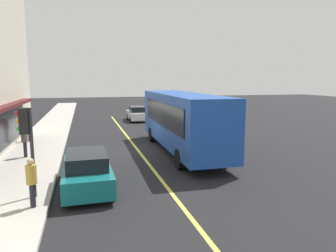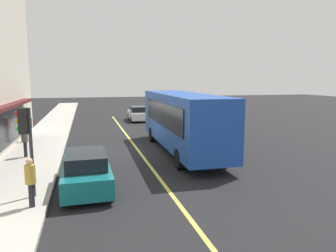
{
  "view_description": "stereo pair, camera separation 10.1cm",
  "coord_description": "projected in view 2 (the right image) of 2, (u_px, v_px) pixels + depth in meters",
  "views": [
    {
      "loc": [
        -18.9,
        3.12,
        4.31
      ],
      "look_at": [
        -1.38,
        -1.64,
        1.6
      ],
      "focal_mm": 33.26,
      "sensor_mm": 36.0,
      "label": 1
    },
    {
      "loc": [
        -18.92,
        3.02,
        4.31
      ],
      "look_at": [
        -1.38,
        -1.64,
        1.6
      ],
      "focal_mm": 33.26,
      "sensor_mm": 36.0,
      "label": 2
    }
  ],
  "objects": [
    {
      "name": "pedestrian_near_storefront",
      "position": [
        30.0,
        125.0,
        21.14
      ],
      "size": [
        0.34,
        0.34,
        1.81
      ],
      "color": "black",
      "rests_on": "sidewalk"
    },
    {
      "name": "lane_centre_stripe",
      "position": [
        137.0,
        149.0,
        19.49
      ],
      "size": [
        36.0,
        0.16,
        0.01
      ],
      "primitive_type": "cube",
      "color": "#D8D14C",
      "rests_on": "ground"
    },
    {
      "name": "car_teal",
      "position": [
        86.0,
        171.0,
        12.28
      ],
      "size": [
        4.33,
        1.92,
        1.52
      ],
      "color": "#14666B",
      "rests_on": "ground"
    },
    {
      "name": "pedestrian_by_curb",
      "position": [
        30.0,
        178.0,
        10.13
      ],
      "size": [
        0.34,
        0.34,
        1.65
      ],
      "color": "black",
      "rests_on": "sidewalk"
    },
    {
      "name": "sidewalk",
      "position": [
        35.0,
        154.0,
        17.97
      ],
      "size": [
        80.0,
        3.17,
        0.15
      ],
      "primitive_type": "cube",
      "color": "#B2ADA3",
      "rests_on": "ground"
    },
    {
      "name": "bus",
      "position": [
        181.0,
        119.0,
        18.54
      ],
      "size": [
        11.18,
        2.78,
        3.5
      ],
      "color": "#1E4CAD",
      "rests_on": "ground"
    },
    {
      "name": "traffic_light",
      "position": [
        25.0,
        131.0,
        10.8
      ],
      "size": [
        0.3,
        0.52,
        3.2
      ],
      "color": "#2D2D33",
      "rests_on": "sidewalk"
    },
    {
      "name": "car_white",
      "position": [
        138.0,
        114.0,
        32.92
      ],
      "size": [
        4.34,
        1.95,
        1.52
      ],
      "color": "white",
      "rests_on": "ground"
    },
    {
      "name": "pedestrian_waiting",
      "position": [
        25.0,
        138.0,
        16.76
      ],
      "size": [
        0.34,
        0.34,
        1.74
      ],
      "color": "black",
      "rests_on": "sidewalk"
    },
    {
      "name": "ground",
      "position": [
        137.0,
        149.0,
        19.49
      ],
      "size": [
        120.0,
        120.0,
        0.0
      ],
      "primitive_type": "plane",
      "color": "black"
    }
  ]
}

